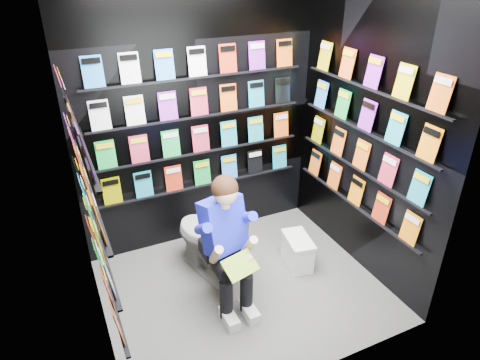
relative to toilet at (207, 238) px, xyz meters
name	(u,v)px	position (x,y,z in m)	size (l,w,h in m)	color
floor	(243,289)	(0.18, -0.40, -0.37)	(2.40, 2.40, 0.00)	#575755
wall_back	(199,120)	(0.18, 0.60, 0.93)	(2.40, 0.04, 2.60)	black
wall_front	(318,226)	(0.18, -1.40, 0.93)	(2.40, 0.04, 2.60)	black
wall_left	(81,193)	(-1.02, -0.40, 0.93)	(0.04, 2.00, 2.60)	black
wall_right	(367,135)	(1.38, -0.40, 0.93)	(0.04, 2.00, 2.60)	black
comics_back	(200,121)	(0.18, 0.57, 0.94)	(2.10, 0.06, 1.37)	orange
comics_left	(86,191)	(-0.99, -0.40, 0.94)	(0.06, 1.70, 1.37)	orange
comics_right	(364,136)	(1.35, -0.40, 0.94)	(0.06, 1.70, 1.37)	orange
toilet	(207,238)	(0.00, 0.00, 0.00)	(0.42, 0.75, 0.73)	silver
longbox	(297,252)	(0.82, -0.29, -0.23)	(0.20, 0.37, 0.28)	silver
longbox_lid	(298,239)	(0.82, -0.29, -0.08)	(0.22, 0.39, 0.03)	silver
reader	(222,225)	(0.00, -0.38, 0.37)	(0.48, 0.70, 1.28)	#181DEC
held_comic	(240,265)	(0.00, -0.73, 0.21)	(0.27, 0.01, 0.19)	green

